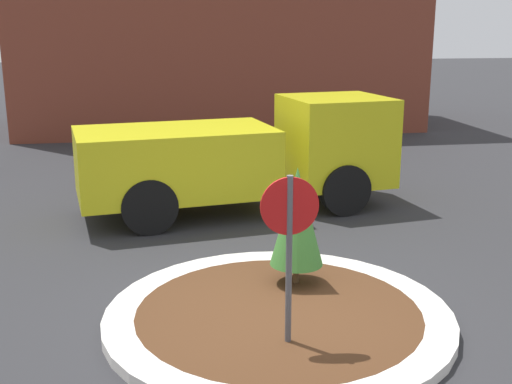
# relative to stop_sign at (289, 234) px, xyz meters

# --- Properties ---
(ground_plane) EXTENTS (120.00, 120.00, 0.00)m
(ground_plane) POSITION_rel_stop_sign_xyz_m (0.05, 0.78, -1.40)
(ground_plane) COLOR #2D2D30
(traffic_island) EXTENTS (4.30, 4.30, 0.14)m
(traffic_island) POSITION_rel_stop_sign_xyz_m (0.05, 0.78, -1.33)
(traffic_island) COLOR silver
(traffic_island) RESTS_ON ground_plane
(stop_sign) EXTENTS (0.64, 0.07, 2.04)m
(stop_sign) POSITION_rel_stop_sign_xyz_m (0.00, 0.00, 0.00)
(stop_sign) COLOR #4C4C51
(stop_sign) RESTS_ON ground_plane
(island_shrub) EXTENTS (0.72, 0.72, 1.62)m
(island_shrub) POSITION_rel_stop_sign_xyz_m (0.47, 1.62, -0.31)
(island_shrub) COLOR brown
(island_shrub) RESTS_ON traffic_island
(utility_truck) EXTENTS (6.28, 2.83, 2.18)m
(utility_truck) POSITION_rel_stop_sign_xyz_m (0.37, 5.72, -0.26)
(utility_truck) COLOR gold
(utility_truck) RESTS_ON ground_plane
(storefront_building) EXTENTS (13.64, 6.07, 7.57)m
(storefront_building) POSITION_rel_stop_sign_xyz_m (1.12, 17.07, 2.39)
(storefront_building) COLOR brown
(storefront_building) RESTS_ON ground_plane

